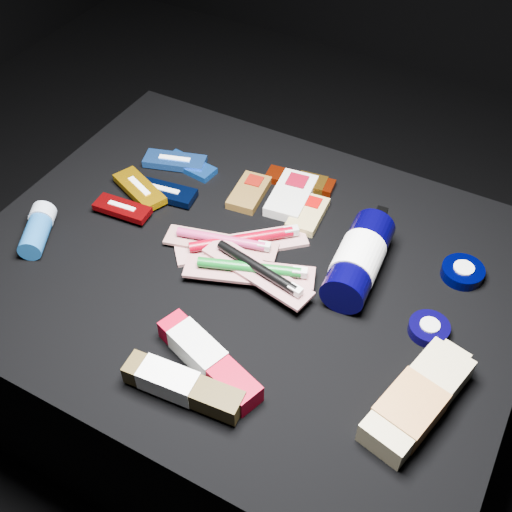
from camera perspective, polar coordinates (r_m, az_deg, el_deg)
The scene contains 22 objects.
ground at distance 1.47m, azimuth -0.71°, elevation -11.41°, with size 3.00×3.00×0.00m, color black.
cloth_table at distance 1.31m, azimuth -0.79°, elevation -6.73°, with size 0.98×0.78×0.40m, color black.
luna_bar_0 at distance 1.36m, azimuth -5.88°, elevation 7.98°, with size 0.12×0.06×0.01m.
luna_bar_1 at distance 1.37m, azimuth -7.22°, elevation 8.36°, with size 0.14×0.08×0.02m.
luna_bar_2 at distance 1.29m, azimuth -8.15°, elevation 5.66°, with size 0.13×0.07×0.02m.
luna_bar_3 at distance 1.30m, azimuth -10.30°, elevation 5.89°, with size 0.14×0.09×0.02m.
luna_bar_4 at distance 1.26m, azimuth -11.79°, elevation 4.15°, with size 0.11×0.05×0.01m.
clif_bar_0 at distance 1.29m, azimuth -0.54°, elevation 5.79°, with size 0.07×0.11×0.02m.
clif_bar_1 at distance 1.28m, azimuth 3.24°, elevation 5.55°, with size 0.09×0.14×0.02m.
clif_bar_2 at distance 1.25m, azimuth 4.70°, elevation 3.87°, with size 0.07×0.11×0.02m.
power_bar at distance 1.32m, azimuth 4.26°, elevation 6.59°, with size 0.14×0.06×0.02m.
lotion_bottle at distance 1.12m, azimuth 9.13°, elevation -0.31°, with size 0.09×0.25×0.08m.
cream_tin_upper at distance 1.19m, azimuth 17.89°, elevation -1.36°, with size 0.07×0.07×0.02m.
cream_tin_lower at distance 1.09m, azimuth 15.12°, elevation -6.24°, with size 0.07×0.07×0.02m.
bodywash_bottle at distance 0.99m, azimuth 14.05°, elevation -12.46°, with size 0.12×0.22×0.04m.
deodorant_stick at distance 1.25m, azimuth -18.85°, elevation 2.23°, with size 0.09×0.12×0.05m.
toothbrush_pack_0 at distance 1.18m, azimuth -1.14°, elevation 1.25°, with size 0.22×0.20×0.03m.
toothbrush_pack_1 at distance 1.18m, azimuth -2.99°, elevation 1.27°, with size 0.22×0.10×0.02m.
toothbrush_pack_2 at distance 1.11m, azimuth -0.44°, elevation -1.27°, with size 0.23×0.13×0.03m.
toothbrush_pack_3 at distance 1.11m, azimuth 0.21°, elevation -1.28°, with size 0.22×0.09×0.02m.
toothpaste_carton_red at distance 1.01m, azimuth -4.56°, elevation -8.93°, with size 0.21×0.11×0.04m.
toothpaste_carton_green at distance 0.98m, azimuth -6.94°, elevation -11.28°, with size 0.19×0.06×0.04m.
Camera 1 is at (0.39, -0.68, 1.24)m, focal length 45.00 mm.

